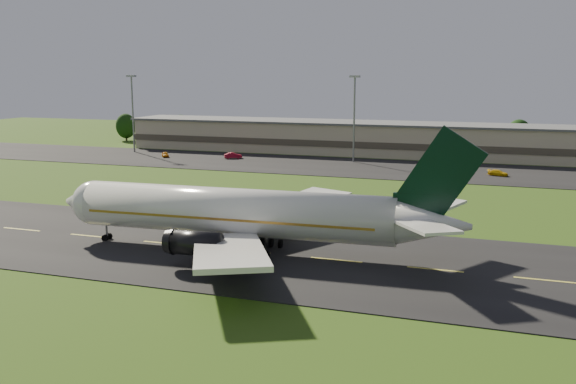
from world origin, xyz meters
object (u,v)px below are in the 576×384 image
(light_mast_west, at_px, (132,104))
(service_vehicle_b, at_px, (233,156))
(airliner, at_px, (242,213))
(terminal, at_px, (373,139))
(light_mast_centre, at_px, (354,108))
(service_vehicle_c, at_px, (462,170))
(service_vehicle_a, at_px, (165,154))
(service_vehicle_d, at_px, (498,173))

(light_mast_west, relative_size, service_vehicle_b, 4.67)
(airliner, relative_size, service_vehicle_b, 11.76)
(terminal, bearing_deg, light_mast_centre, -94.95)
(light_mast_west, height_order, service_vehicle_c, light_mast_west)
(terminal, relative_size, light_mast_west, 7.13)
(light_mast_centre, distance_m, service_vehicle_b, 32.05)
(light_mast_centre, distance_m, service_vehicle_c, 30.06)
(light_mast_centre, xyz_separation_m, service_vehicle_b, (-29.51, -3.80, -11.92))
(airliner, height_order, light_mast_centre, light_mast_centre)
(airliner, xyz_separation_m, service_vehicle_a, (-52.22, 73.16, -3.93))
(light_mast_west, xyz_separation_m, service_vehicle_d, (92.99, -10.73, -12.04))
(service_vehicle_a, distance_m, service_vehicle_c, 72.63)
(light_mast_centre, bearing_deg, airliner, -86.10)
(light_mast_west, relative_size, light_mast_centre, 1.00)
(airliner, xyz_separation_m, service_vehicle_b, (-34.97, 76.16, -3.84))
(airliner, bearing_deg, terminal, 89.70)
(light_mast_west, bearing_deg, service_vehicle_a, -27.19)
(airliner, distance_m, light_mast_west, 103.65)
(light_mast_centre, bearing_deg, service_vehicle_d, -18.02)
(light_mast_centre, relative_size, service_vehicle_a, 5.46)
(terminal, height_order, service_vehicle_a, terminal)
(service_vehicle_b, bearing_deg, light_mast_centre, -110.44)
(light_mast_west, bearing_deg, terminal, 14.76)
(service_vehicle_a, xyz_separation_m, service_vehicle_b, (17.26, 3.00, 0.08))
(light_mast_west, distance_m, service_vehicle_d, 94.38)
(light_mast_centre, relative_size, service_vehicle_b, 4.67)
(light_mast_centre, bearing_deg, service_vehicle_b, -172.67)
(airliner, height_order, service_vehicle_a, airliner)
(terminal, bearing_deg, light_mast_west, -165.24)
(service_vehicle_a, height_order, service_vehicle_b, service_vehicle_b)
(light_mast_centre, bearing_deg, terminal, 85.05)
(airliner, bearing_deg, light_mast_west, 126.59)
(light_mast_centre, distance_m, service_vehicle_d, 36.72)
(light_mast_centre, distance_m, service_vehicle_a, 48.76)
(service_vehicle_b, bearing_deg, airliner, 176.89)
(light_mast_west, height_order, service_vehicle_a, light_mast_west)
(airliner, distance_m, service_vehicle_b, 83.89)
(light_mast_west, bearing_deg, light_mast_centre, 0.00)
(service_vehicle_c, bearing_deg, terminal, 158.40)
(service_vehicle_d, bearing_deg, light_mast_centre, 90.60)
(light_mast_west, height_order, light_mast_centre, same)
(service_vehicle_c, height_order, service_vehicle_d, service_vehicle_c)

